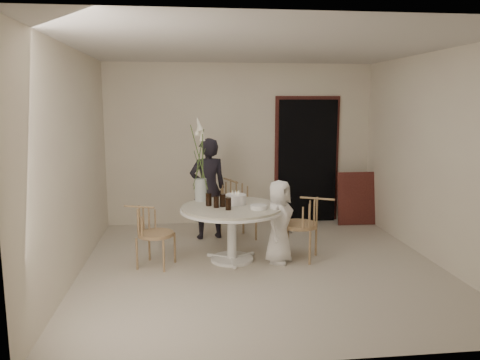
{
  "coord_description": "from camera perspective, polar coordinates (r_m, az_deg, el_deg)",
  "views": [
    {
      "loc": [
        -0.93,
        -5.62,
        2.06
      ],
      "look_at": [
        -0.24,
        0.3,
        1.06
      ],
      "focal_mm": 35.0,
      "sensor_mm": 36.0,
      "label": 1
    }
  ],
  "objects": [
    {
      "name": "ground",
      "position": [
        6.06,
        2.6,
        -10.4
      ],
      "size": [
        4.5,
        4.5,
        0.0
      ],
      "primitive_type": "plane",
      "color": "beige",
      "rests_on": "ground"
    },
    {
      "name": "girl",
      "position": [
        7.08,
        -3.92,
        -1.06
      ],
      "size": [
        0.63,
        0.48,
        1.53
      ],
      "primitive_type": "imported",
      "rotation": [
        0.0,
        0.0,
        3.36
      ],
      "color": "black",
      "rests_on": "ground"
    },
    {
      "name": "picture_frame",
      "position": [
        8.19,
        14.08,
        -2.19
      ],
      "size": [
        0.67,
        0.21,
        0.89
      ],
      "primitive_type": "cube",
      "rotation": [
        -0.17,
        0.0,
        -0.02
      ],
      "color": "maroon",
      "rests_on": "ground"
    },
    {
      "name": "cola_tumbler_c",
      "position": [
        6.07,
        -3.84,
        -2.38
      ],
      "size": [
        0.09,
        0.09,
        0.17
      ],
      "primitive_type": "cylinder",
      "rotation": [
        0.0,
        0.0,
        -0.13
      ],
      "color": "black",
      "rests_on": "table"
    },
    {
      "name": "cola_tumbler_d",
      "position": [
        6.01,
        -2.12,
        -2.49
      ],
      "size": [
        0.09,
        0.09,
        0.16
      ],
      "primitive_type": "cylinder",
      "rotation": [
        0.0,
        0.0,
        0.24
      ],
      "color": "black",
      "rests_on": "table"
    },
    {
      "name": "chair_left",
      "position": [
        6.03,
        -11.21,
        -5.65
      ],
      "size": [
        0.55,
        0.53,
        0.78
      ],
      "rotation": [
        0.0,
        0.0,
        1.21
      ],
      "color": "tan",
      "rests_on": "ground"
    },
    {
      "name": "doorway",
      "position": [
        8.14,
        8.18,
        2.27
      ],
      "size": [
        1.0,
        0.1,
        2.1
      ],
      "primitive_type": "cube",
      "color": "black",
      "rests_on": "ground"
    },
    {
      "name": "plate_stack",
      "position": [
        5.88,
        2.28,
        -3.32
      ],
      "size": [
        0.26,
        0.26,
        0.05
      ],
      "primitive_type": "cylinder",
      "rotation": [
        0.0,
        0.0,
        0.31
      ],
      "color": "white",
      "rests_on": "table"
    },
    {
      "name": "chair_right",
      "position": [
        6.19,
        8.27,
        -4.71
      ],
      "size": [
        0.63,
        0.61,
        0.85
      ],
      "rotation": [
        0.0,
        0.0,
        -2.05
      ],
      "color": "tan",
      "rests_on": "ground"
    },
    {
      "name": "birthday_cake",
      "position": [
        6.15,
        -0.52,
        -2.37
      ],
      "size": [
        0.27,
        0.27,
        0.18
      ],
      "rotation": [
        0.0,
        0.0,
        0.23
      ],
      "color": "white",
      "rests_on": "table"
    },
    {
      "name": "door_trim",
      "position": [
        8.18,
        8.12,
        2.72
      ],
      "size": [
        1.12,
        0.03,
        2.22
      ],
      "primitive_type": "cube",
      "color": "maroon",
      "rests_on": "ground"
    },
    {
      "name": "flower_vase",
      "position": [
        6.33,
        -4.85,
        1.05
      ],
      "size": [
        0.16,
        0.16,
        1.14
      ],
      "rotation": [
        0.0,
        0.0,
        -0.29
      ],
      "color": "silver",
      "rests_on": "table"
    },
    {
      "name": "cola_tumbler_b",
      "position": [
        5.83,
        -1.43,
        -2.92
      ],
      "size": [
        0.09,
        0.09,
        0.16
      ],
      "primitive_type": "cylinder",
      "rotation": [
        0.0,
        0.0,
        -0.24
      ],
      "color": "black",
      "rests_on": "table"
    },
    {
      "name": "chair_far",
      "position": [
        7.17,
        -0.72,
        -2.5
      ],
      "size": [
        0.61,
        0.63,
        0.88
      ],
      "rotation": [
        0.0,
        0.0,
        0.36
      ],
      "color": "tan",
      "rests_on": "ground"
    },
    {
      "name": "cola_tumbler_a",
      "position": [
        5.96,
        -2.91,
        -2.68
      ],
      "size": [
        0.08,
        0.08,
        0.15
      ],
      "primitive_type": "cylinder",
      "rotation": [
        0.0,
        0.0,
        -0.13
      ],
      "color": "black",
      "rests_on": "table"
    },
    {
      "name": "table",
      "position": [
        6.07,
        -1.01,
        -4.27
      ],
      "size": [
        1.33,
        1.33,
        0.73
      ],
      "color": "white",
      "rests_on": "ground"
    },
    {
      "name": "room_shell",
      "position": [
        5.71,
        2.72,
        5.06
      ],
      "size": [
        4.5,
        4.5,
        4.5
      ],
      "color": "silver",
      "rests_on": "ground"
    },
    {
      "name": "boy",
      "position": [
        6.06,
        4.81,
        -5.08
      ],
      "size": [
        0.58,
        0.63,
        1.08
      ],
      "primitive_type": "imported",
      "rotation": [
        0.0,
        0.0,
        0.98
      ],
      "color": "white",
      "rests_on": "ground"
    }
  ]
}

